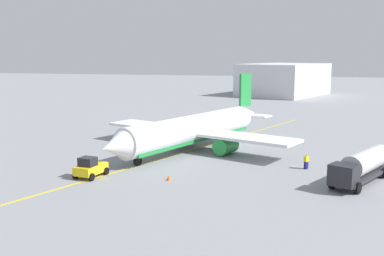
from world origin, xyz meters
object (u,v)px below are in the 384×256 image
at_px(fuel_tanker, 362,165).
at_px(refueling_worker, 306,162).
at_px(pushback_tug, 90,168).
at_px(airplane, 194,130).
at_px(safety_cone_wingtip, 169,178).
at_px(safety_cone_nose, 85,164).

distance_m(fuel_tanker, refueling_worker, 6.85).
relative_size(fuel_tanker, pushback_tug, 2.85).
bearing_deg(fuel_tanker, airplane, -119.51).
bearing_deg(fuel_tanker, pushback_tug, -80.29).
distance_m(pushback_tug, safety_cone_wingtip, 8.45).
bearing_deg(pushback_tug, refueling_worker, 111.74).
bearing_deg(pushback_tug, fuel_tanker, 99.71).
xyz_separation_m(fuel_tanker, safety_cone_nose, (1.20, -29.93, -1.36)).
xyz_separation_m(pushback_tug, safety_cone_wingtip, (-0.72, 8.38, -0.73)).
xyz_separation_m(fuel_tanker, pushback_tug, (4.70, -27.51, -0.73)).
bearing_deg(safety_cone_wingtip, pushback_tug, -85.08).
height_order(airplane, safety_cone_nose, airplane).
bearing_deg(safety_cone_wingtip, safety_cone_nose, -104.45).
distance_m(fuel_tanker, safety_cone_nose, 29.99).
height_order(airplane, fuel_tanker, airplane).
bearing_deg(fuel_tanker, safety_cone_nose, -87.71).
bearing_deg(safety_cone_nose, safety_cone_wingtip, 75.55).
relative_size(fuel_tanker, refueling_worker, 6.48).
relative_size(pushback_tug, safety_cone_nose, 5.24).
distance_m(airplane, safety_cone_nose, 16.13).
height_order(fuel_tanker, pushback_tug, fuel_tanker).
xyz_separation_m(airplane, fuel_tanker, (11.37, 20.09, -0.96)).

